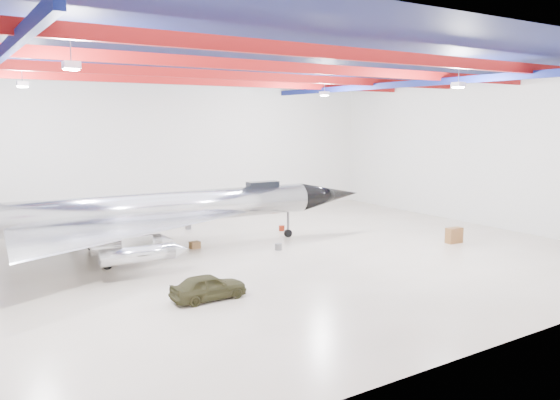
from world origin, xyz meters
TOP-DOWN VIEW (x-y plane):
  - floor at (0.00, 0.00)m, footprint 40.00×40.00m
  - wall_back at (0.00, 15.00)m, footprint 40.00×0.00m
  - wall_right at (20.00, 0.00)m, footprint 0.00×30.00m
  - ceiling at (0.00, 0.00)m, footprint 40.00×40.00m
  - ceiling_structure at (0.00, 0.00)m, footprint 39.50×29.50m
  - jet_aircraft at (-3.12, 4.34)m, footprint 26.48×16.10m
  - jeep at (-4.55, -5.06)m, footprint 3.38×1.37m
  - desk at (13.43, -3.37)m, footprint 1.12×0.61m
  - crate_ply at (-6.20, 5.52)m, footprint 0.58×0.47m
  - toolbox_red at (-3.69, 8.04)m, footprint 0.48×0.40m
  - engine_drum at (2.94, 1.07)m, footprint 0.55×0.55m
  - crate_small at (-7.46, 8.38)m, footprint 0.50×0.44m
  - tool_chest at (6.20, 5.80)m, footprint 0.55×0.55m
  - oil_barrel at (-1.17, 4.17)m, footprint 0.65×0.54m
  - spares_box at (0.82, 9.92)m, footprint 0.51×0.51m

SIDE VIEW (x-z plane):
  - floor at x=0.00m, z-range 0.00..0.00m
  - crate_small at x=-7.46m, z-range 0.00..0.30m
  - toolbox_red at x=-3.69m, z-range 0.00..0.30m
  - tool_chest at x=6.20m, z-range 0.00..0.37m
  - spares_box at x=0.82m, z-range 0.00..0.38m
  - engine_drum at x=2.94m, z-range 0.00..0.38m
  - crate_ply at x=-6.20m, z-range 0.00..0.40m
  - oil_barrel at x=-1.17m, z-range 0.00..0.42m
  - desk at x=13.43m, z-range 0.00..0.99m
  - jeep at x=-4.55m, z-range 0.00..1.15m
  - jet_aircraft at x=-3.12m, z-range -1.24..5.98m
  - wall_back at x=0.00m, z-range -14.50..25.50m
  - wall_right at x=20.00m, z-range -9.50..20.50m
  - ceiling_structure at x=0.00m, z-range 9.79..10.86m
  - ceiling at x=0.00m, z-range 11.00..11.00m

